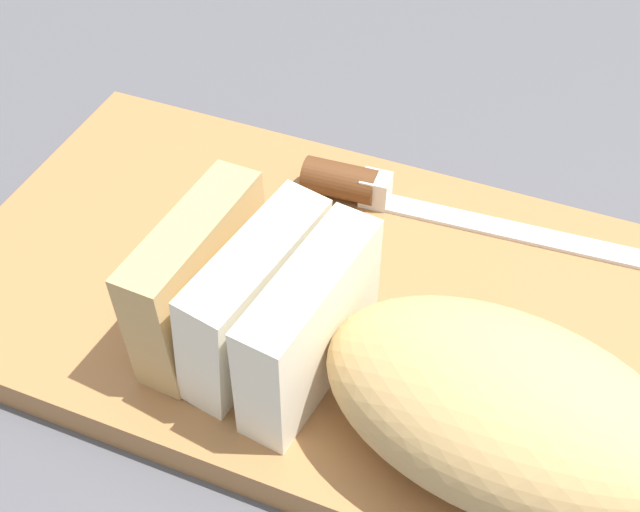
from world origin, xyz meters
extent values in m
plane|color=#4C4C51|center=(0.00, 0.00, 0.00)|extent=(3.00, 3.00, 0.00)
cube|color=#9E6B3D|center=(0.00, 0.00, 0.01)|extent=(0.48, 0.28, 0.02)
ellipsoid|color=tan|center=(-0.13, 0.08, 0.07)|extent=(0.20, 0.13, 0.09)
cube|color=#F2E8CC|center=(-0.02, 0.06, 0.07)|extent=(0.05, 0.11, 0.09)
cube|color=#F2E8CC|center=(0.02, 0.06, 0.07)|extent=(0.05, 0.11, 0.09)
cube|color=tan|center=(0.05, 0.05, 0.07)|extent=(0.04, 0.11, 0.09)
cube|color=silver|center=(-0.12, -0.10, 0.02)|extent=(0.23, 0.03, 0.00)
cylinder|color=#593319|center=(0.02, -0.09, 0.04)|extent=(0.05, 0.03, 0.03)
cube|color=silver|center=(-0.01, -0.09, 0.03)|extent=(0.02, 0.02, 0.02)
sphere|color=tan|center=(0.01, -0.04, 0.03)|extent=(0.01, 0.01, 0.01)
sphere|color=tan|center=(-0.06, 0.02, 0.02)|extent=(0.00, 0.00, 0.00)
camera|label=1|loc=(-0.13, 0.34, 0.42)|focal=47.31mm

